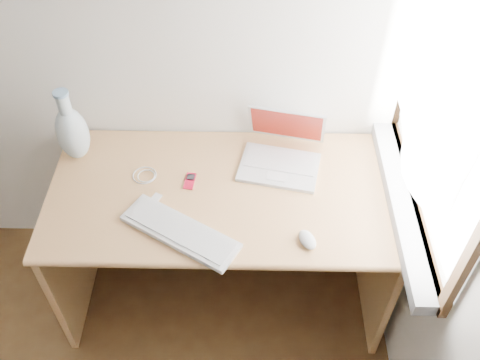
{
  "coord_description": "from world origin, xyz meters",
  "views": [
    {
      "loc": [
        1.07,
        -0.09,
        2.41
      ],
      "look_at": [
        1.04,
        1.35,
        0.86
      ],
      "focal_mm": 40.0,
      "sensor_mm": 36.0,
      "label": 1
    }
  ],
  "objects_px": {
    "external_keyboard": "(180,232)",
    "vase": "(72,132)",
    "desk": "(224,209)",
    "laptop": "(279,153)"
  },
  "relations": [
    {
      "from": "desk",
      "to": "vase",
      "type": "distance_m",
      "value": 0.74
    },
    {
      "from": "desk",
      "to": "laptop",
      "type": "relative_size",
      "value": 3.87
    },
    {
      "from": "external_keyboard",
      "to": "vase",
      "type": "height_order",
      "value": "vase"
    },
    {
      "from": "laptop",
      "to": "vase",
      "type": "bearing_deg",
      "value": -169.29
    },
    {
      "from": "external_keyboard",
      "to": "vase",
      "type": "distance_m",
      "value": 0.66
    },
    {
      "from": "laptop",
      "to": "desk",
      "type": "bearing_deg",
      "value": -147.75
    },
    {
      "from": "laptop",
      "to": "vase",
      "type": "xyz_separation_m",
      "value": [
        -0.88,
        0.02,
        0.09
      ]
    },
    {
      "from": "desk",
      "to": "external_keyboard",
      "type": "relative_size",
      "value": 2.97
    },
    {
      "from": "external_keyboard",
      "to": "vase",
      "type": "bearing_deg",
      "value": 169.83
    },
    {
      "from": "laptop",
      "to": "external_keyboard",
      "type": "bearing_deg",
      "value": -122.29
    }
  ]
}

